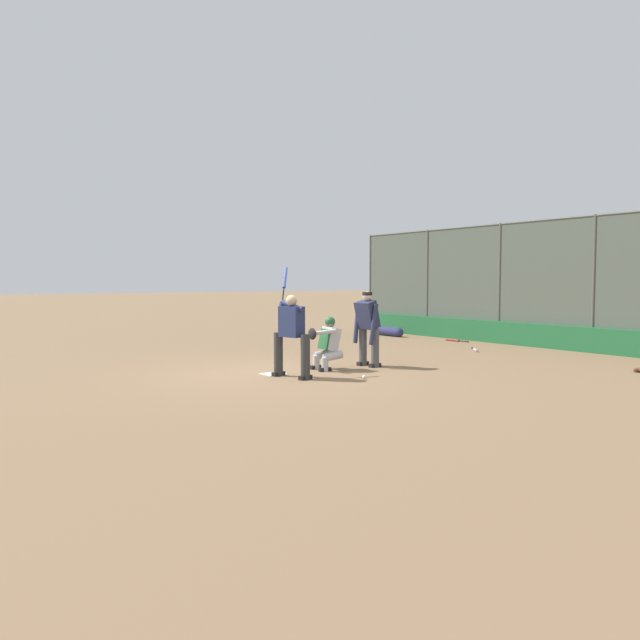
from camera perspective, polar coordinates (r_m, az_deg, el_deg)
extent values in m
plane|color=#846647|center=(12.41, -4.25, -4.97)|extent=(160.00, 160.00, 0.00)
cube|color=white|center=(12.41, -4.25, -4.94)|extent=(0.43, 0.43, 0.01)
cylinder|color=#515651|center=(17.47, 23.75, 3.05)|extent=(0.08, 0.08, 3.54)
cylinder|color=#515651|center=(19.19, 16.10, 3.24)|extent=(0.08, 0.08, 3.54)
cylinder|color=#515651|center=(21.19, 9.79, 3.36)|extent=(0.08, 0.08, 3.54)
cylinder|color=#515651|center=(23.40, 4.62, 3.42)|extent=(0.08, 0.08, 3.54)
cube|color=#515B51|center=(18.29, 19.75, 3.16)|extent=(14.92, 0.01, 3.54)
cylinder|color=#515651|center=(18.36, 19.87, 8.59)|extent=(14.92, 0.06, 0.06)
cube|color=#236638|center=(18.27, 19.47, -1.37)|extent=(14.62, 0.18, 0.65)
cube|color=slate|center=(20.05, 24.57, -1.83)|extent=(10.44, 2.50, 0.12)
cube|color=slate|center=(19.33, 23.34, -1.51)|extent=(10.44, 0.55, 0.44)
cube|color=#B7BABC|center=(19.31, 23.36, -0.74)|extent=(10.44, 0.24, 0.08)
cube|color=slate|center=(19.78, 24.19, -0.96)|extent=(10.44, 0.55, 0.76)
cube|color=#B7BABC|center=(19.76, 24.22, 0.26)|extent=(10.44, 0.24, 0.08)
cube|color=slate|center=(20.25, 25.00, -0.42)|extent=(10.44, 0.55, 1.08)
cube|color=#B7BABC|center=(20.22, 25.04, 1.22)|extent=(10.44, 0.24, 0.08)
cube|color=slate|center=(20.71, 25.77, 0.08)|extent=(10.44, 0.55, 1.40)
cube|color=#B7BABC|center=(20.69, 25.83, 2.13)|extent=(10.44, 0.24, 0.08)
cylinder|color=#333333|center=(11.67, -1.35, -3.41)|extent=(0.18, 0.18, 0.85)
cube|color=black|center=(11.72, -1.35, -5.28)|extent=(0.17, 0.30, 0.08)
cylinder|color=#333333|center=(12.15, -3.83, -3.14)|extent=(0.18, 0.18, 0.85)
cube|color=black|center=(12.20, -3.82, -4.93)|extent=(0.17, 0.30, 0.08)
cube|color=navy|center=(11.84, -2.62, -0.16)|extent=(0.51, 0.37, 0.58)
sphere|color=tan|center=(11.82, -2.63, 1.78)|extent=(0.22, 0.22, 0.22)
cylinder|color=navy|center=(11.85, -2.56, 1.30)|extent=(0.60, 0.19, 0.22)
cylinder|color=navy|center=(12.04, -3.53, 1.33)|extent=(0.15, 0.17, 0.16)
sphere|color=black|center=(12.06, -3.47, 1.63)|extent=(0.04, 0.04, 0.04)
cylinder|color=black|center=(12.15, -3.39, 2.31)|extent=(0.17, 0.16, 0.30)
cylinder|color=#334789|center=(12.35, -3.22, 3.89)|extent=(0.27, 0.25, 0.42)
cylinder|color=#B7B7BC|center=(12.74, 0.45, -4.09)|extent=(0.14, 0.14, 0.28)
cylinder|color=#B7B7BC|center=(12.81, 1.18, -3.32)|extent=(0.21, 0.45, 0.22)
cube|color=black|center=(12.75, 0.45, -4.55)|extent=(0.13, 0.27, 0.08)
cylinder|color=#B7B7BC|center=(13.07, -0.35, -3.90)|extent=(0.14, 0.14, 0.28)
cylinder|color=#B7B7BC|center=(13.14, 0.36, -3.14)|extent=(0.21, 0.45, 0.22)
cube|color=black|center=(13.08, -0.35, -4.34)|extent=(0.13, 0.27, 0.08)
cube|color=#B7B7BC|center=(12.96, 0.92, -1.73)|extent=(0.45, 0.38, 0.51)
cube|color=#235B33|center=(12.89, 0.39, -1.75)|extent=(0.38, 0.17, 0.43)
sphere|color=#936B4C|center=(12.93, 0.92, -0.31)|extent=(0.19, 0.19, 0.19)
sphere|color=#235B33|center=(12.93, 0.92, -0.16)|extent=(0.21, 0.21, 0.21)
cylinder|color=#B7B7BC|center=(12.70, 0.38, -1.12)|extent=(0.32, 0.48, 0.15)
ellipsoid|color=black|center=(12.68, -0.71, -1.27)|extent=(0.31, 0.13, 0.24)
cylinder|color=#936B4C|center=(13.17, 0.39, -1.54)|extent=(0.12, 0.29, 0.41)
cylinder|color=#4C4C51|center=(13.38, 5.06, -2.56)|extent=(0.17, 0.17, 0.83)
cube|color=black|center=(13.43, 5.05, -4.15)|extent=(0.13, 0.29, 0.08)
cylinder|color=#4C4C51|center=(13.65, 3.94, -2.43)|extent=(0.17, 0.17, 0.83)
cube|color=black|center=(13.70, 3.93, -3.99)|extent=(0.13, 0.29, 0.08)
cube|color=#282D4C|center=(13.42, 4.34, 0.48)|extent=(0.48, 0.43, 0.63)
sphere|color=beige|center=(13.40, 4.34, 2.18)|extent=(0.21, 0.21, 0.21)
cylinder|color=black|center=(13.40, 4.34, 2.42)|extent=(0.22, 0.22, 0.07)
cylinder|color=#282D4C|center=(13.20, 4.92, -0.40)|extent=(0.13, 0.23, 0.88)
cylinder|color=#282D4C|center=(13.58, 3.39, -0.28)|extent=(0.16, 0.24, 0.88)
sphere|color=black|center=(17.37, 13.73, -2.48)|extent=(0.04, 0.04, 0.04)
cylinder|color=black|center=(17.21, 13.82, -2.54)|extent=(0.27, 0.23, 0.03)
cylinder|color=#B7BCC1|center=(16.83, 14.04, -2.69)|extent=(0.39, 0.34, 0.07)
sphere|color=black|center=(19.08, 13.40, -1.94)|extent=(0.04, 0.04, 0.04)
cylinder|color=black|center=(19.19, 12.99, -1.90)|extent=(0.36, 0.04, 0.03)
cylinder|color=maroon|center=(19.47, 12.03, -1.81)|extent=(0.49, 0.08, 0.07)
ellipsoid|color=#56331E|center=(14.15, 26.91, -4.12)|extent=(0.10, 0.08, 0.08)
sphere|color=white|center=(11.82, 4.05, -5.23)|extent=(0.07, 0.07, 0.07)
cylinder|color=navy|center=(20.96, 6.30, -1.04)|extent=(1.01, 0.30, 0.30)
sphere|color=navy|center=(20.58, 7.24, -1.13)|extent=(0.30, 0.30, 0.30)
sphere|color=navy|center=(21.34, 5.40, -0.95)|extent=(0.30, 0.30, 0.30)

